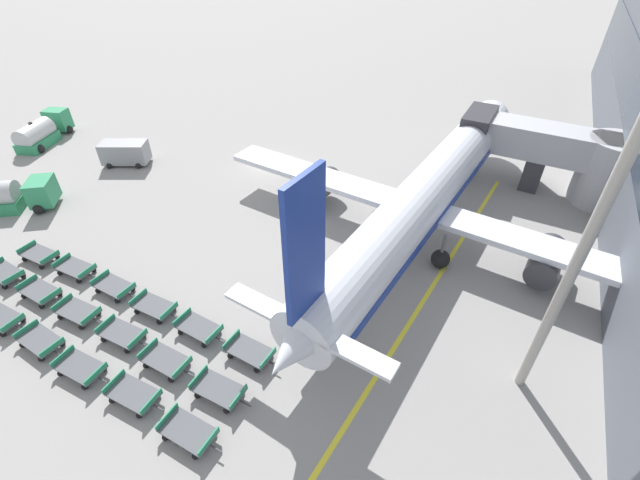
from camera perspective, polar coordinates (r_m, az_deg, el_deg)
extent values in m
plane|color=gray|center=(44.76, -6.81, 9.92)|extent=(500.00, 500.00, 0.00)
cylinder|color=#B2B5BA|center=(44.59, 34.16, 7.51)|extent=(5.06, 5.06, 5.82)
cube|color=#B2B5BA|center=(43.57, 27.59, 11.56)|extent=(11.66, 3.89, 2.76)
cube|color=#2D2D33|center=(43.90, 20.20, 13.73)|extent=(2.63, 5.17, 3.31)
cube|color=#38383D|center=(44.74, 26.53, 8.26)|extent=(1.74, 3.11, 3.06)
cylinder|color=silver|center=(33.72, 14.24, 6.35)|extent=(7.66, 34.39, 3.73)
sphere|color=silver|center=(48.85, 21.76, 14.84)|extent=(3.54, 3.54, 3.54)
cone|color=silver|center=(21.72, -2.75, -13.45)|extent=(4.03, 4.85, 3.54)
cube|color=navy|center=(18.25, -2.00, -1.16)|extent=(0.60, 2.81, 7.19)
cube|color=silver|center=(21.57, -1.95, -11.57)|extent=(9.79, 2.21, 0.24)
cube|color=silver|center=(33.03, 13.16, 4.10)|extent=(34.82, 6.73, 0.44)
cylinder|color=#333338|center=(33.02, 27.86, -2.48)|extent=(2.54, 4.25, 2.09)
cylinder|color=#333338|center=(37.31, 0.03, 7.13)|extent=(2.54, 4.25, 2.09)
cube|color=navy|center=(34.05, 14.08, 5.42)|extent=(7.34, 31.01, 0.67)
cylinder|color=#56565B|center=(43.75, 18.94, 9.99)|extent=(0.24, 0.24, 2.13)
sphere|color=black|center=(44.22, 18.66, 8.78)|extent=(1.38, 1.38, 1.38)
cylinder|color=#56565B|center=(31.47, 16.08, -0.95)|extent=(0.24, 0.24, 2.13)
sphere|color=black|center=(32.12, 15.76, -2.43)|extent=(1.38, 1.38, 1.38)
cylinder|color=#56565B|center=(32.89, 7.11, 2.28)|extent=(0.24, 0.24, 2.13)
sphere|color=black|center=(33.51, 6.98, 0.79)|extent=(1.38, 1.38, 1.38)
cube|color=#2D8C5B|center=(44.19, -33.08, 5.48)|extent=(3.04, 3.20, 2.13)
sphere|color=black|center=(43.78, -33.40, 3.47)|extent=(0.90, 0.90, 0.90)
sphere|color=black|center=(45.72, -32.50, 5.18)|extent=(0.90, 0.90, 0.90)
cube|color=#2D8C5B|center=(59.64, -31.57, 13.56)|extent=(2.81, 2.41, 2.26)
cube|color=#2D8C5B|center=(57.18, -33.42, 10.84)|extent=(3.65, 5.01, 1.04)
cylinder|color=#B7BABC|center=(56.82, -33.78, 11.77)|extent=(3.34, 4.71, 2.13)
sphere|color=#333338|center=(56.47, -34.16, 12.71)|extent=(0.44, 0.44, 0.44)
sphere|color=black|center=(59.13, -30.47, 12.58)|extent=(0.90, 0.90, 0.90)
sphere|color=black|center=(60.53, -32.22, 12.48)|extent=(0.90, 0.90, 0.90)
sphere|color=black|center=(55.58, -33.25, 10.16)|extent=(0.90, 0.90, 0.90)
sphere|color=black|center=(57.06, -35.02, 10.09)|extent=(0.90, 0.90, 0.90)
cube|color=gray|center=(48.34, -24.58, 10.61)|extent=(4.96, 3.89, 2.05)
cube|color=#1E232D|center=(47.34, -22.22, 11.19)|extent=(0.87, 1.66, 0.72)
sphere|color=black|center=(47.35, -23.05, 9.12)|extent=(0.60, 0.60, 0.60)
sphere|color=black|center=(49.01, -22.31, 10.27)|extent=(0.60, 0.60, 0.60)
sphere|color=black|center=(48.55, -26.26, 8.89)|extent=(0.60, 0.60, 0.60)
sphere|color=black|center=(50.17, -25.44, 10.02)|extent=(0.60, 0.60, 0.60)
cube|color=#515459|center=(33.61, -36.81, -8.26)|extent=(2.76, 1.54, 0.10)
cube|color=#237F56|center=(32.46, -35.77, -8.91)|extent=(0.10, 1.50, 0.32)
cube|color=#333338|center=(32.37, -35.20, -9.60)|extent=(0.70, 0.07, 0.06)
sphere|color=black|center=(32.97, -36.62, -10.01)|extent=(0.36, 0.36, 0.36)
sphere|color=black|center=(33.24, -34.87, -8.72)|extent=(0.36, 0.36, 0.36)
sphere|color=black|center=(34.71, -36.54, -7.46)|extent=(0.36, 0.36, 0.36)
cube|color=#515459|center=(30.75, -33.28, -11.09)|extent=(2.86, 1.74, 0.10)
cube|color=#237F56|center=(29.64, -32.14, -12.01)|extent=(0.22, 1.50, 0.32)
cube|color=#237F56|center=(31.60, -34.60, -9.70)|extent=(0.22, 1.50, 0.32)
cube|color=#333338|center=(29.59, -31.54, -12.80)|extent=(0.70, 0.12, 0.06)
sphere|color=black|center=(30.19, -33.13, -13.10)|extent=(0.36, 0.36, 0.36)
sphere|color=black|center=(30.42, -31.15, -11.72)|extent=(0.36, 0.36, 0.36)
sphere|color=black|center=(31.59, -34.86, -11.38)|extent=(0.36, 0.36, 0.36)
sphere|color=black|center=(31.81, -32.97, -10.08)|extent=(0.36, 0.36, 0.36)
cube|color=#515459|center=(28.13, -29.35, -14.53)|extent=(2.74, 1.50, 0.10)
cube|color=#237F56|center=(27.13, -27.71, -15.50)|extent=(0.08, 1.50, 0.32)
cube|color=#237F56|center=(28.87, -31.13, -13.08)|extent=(0.08, 1.50, 0.32)
cube|color=#333338|center=(27.13, -26.96, -16.30)|extent=(0.70, 0.06, 0.06)
sphere|color=black|center=(27.63, -28.86, -16.74)|extent=(0.36, 0.36, 0.36)
sphere|color=black|center=(27.96, -26.88, -15.05)|extent=(0.36, 0.36, 0.36)
sphere|color=black|center=(28.88, -31.28, -14.93)|extent=(0.36, 0.36, 0.36)
sphere|color=black|center=(29.19, -29.36, -13.35)|extent=(0.36, 0.36, 0.36)
cube|color=#515459|center=(25.79, -23.66, -18.22)|extent=(2.74, 1.50, 0.10)
cube|color=#237F56|center=(24.90, -21.58, -19.36)|extent=(0.08, 1.50, 0.32)
cube|color=#237F56|center=(26.40, -25.83, -16.59)|extent=(0.08, 1.50, 0.32)
cube|color=#333338|center=(24.96, -20.73, -20.21)|extent=(0.70, 0.06, 0.06)
sphere|color=black|center=(25.39, -22.93, -20.68)|extent=(0.36, 0.36, 0.36)
sphere|color=black|center=(25.74, -20.88, -18.73)|extent=(0.36, 0.36, 0.36)
sphere|color=black|center=(26.46, -25.95, -18.62)|extent=(0.36, 0.36, 0.36)
sphere|color=black|center=(26.80, -23.93, -16.80)|extent=(0.36, 0.36, 0.36)
cube|color=#515459|center=(23.70, -17.19, -23.14)|extent=(2.79, 1.60, 0.10)
cube|color=#237F56|center=(22.94, -14.63, -24.55)|extent=(0.14, 1.50, 0.32)
cube|color=#237F56|center=(24.16, -19.76, -21.27)|extent=(0.14, 1.50, 0.32)
cube|color=#333338|center=(23.07, -13.68, -25.42)|extent=(0.70, 0.09, 0.06)
sphere|color=black|center=(23.43, -16.25, -25.87)|extent=(0.36, 0.36, 0.36)
sphere|color=black|center=(23.78, -14.07, -23.65)|extent=(0.36, 0.36, 0.36)
sphere|color=black|center=(24.30, -19.90, -23.46)|extent=(0.36, 0.36, 0.36)
sphere|color=black|center=(24.63, -17.72, -21.39)|extent=(0.36, 0.36, 0.36)
cube|color=#515459|center=(37.31, -36.52, -3.50)|extent=(2.86, 1.74, 0.10)
cube|color=#237F56|center=(36.12, -35.71, -4.02)|extent=(0.22, 1.50, 0.32)
cube|color=#333338|center=(35.99, -35.24, -4.65)|extent=(0.70, 0.12, 0.06)
sphere|color=black|center=(36.61, -36.46, -5.03)|extent=(0.36, 0.36, 0.36)
sphere|color=black|center=(36.88, -34.83, -3.95)|extent=(0.36, 0.36, 0.36)
sphere|color=black|center=(38.43, -36.17, -2.89)|extent=(0.36, 0.36, 0.36)
cube|color=#515459|center=(34.25, -33.31, -5.70)|extent=(2.82, 1.65, 0.10)
cube|color=#237F56|center=(33.11, -32.25, -6.30)|extent=(0.17, 1.50, 0.32)
cube|color=#237F56|center=(35.16, -34.55, -4.63)|extent=(0.17, 1.50, 0.32)
cube|color=#333338|center=(33.02, -31.70, -6.98)|extent=(0.70, 0.10, 0.06)
sphere|color=black|center=(33.58, -33.12, -7.39)|extent=(0.36, 0.36, 0.36)
sphere|color=black|center=(33.91, -31.41, -6.17)|extent=(0.36, 0.36, 0.36)
sphere|color=black|center=(35.05, -34.75, -6.14)|extent=(0.36, 0.36, 0.36)
sphere|color=black|center=(35.36, -33.09, -4.98)|extent=(0.36, 0.36, 0.36)
cube|color=#515459|center=(31.45, -29.62, -8.22)|extent=(2.74, 1.51, 0.10)
cube|color=#237F56|center=(30.40, -28.20, -8.86)|extent=(0.09, 1.50, 0.32)
cube|color=#237F56|center=(32.26, -31.19, -7.08)|extent=(0.09, 1.50, 0.32)
cube|color=#333338|center=(30.36, -27.54, -9.57)|extent=(0.70, 0.06, 0.06)
sphere|color=black|center=(30.83, -29.19, -10.07)|extent=(0.36, 0.36, 0.36)
sphere|color=black|center=(31.25, -27.46, -8.64)|extent=(0.36, 0.36, 0.36)
sphere|color=black|center=(32.17, -31.32, -8.73)|extent=(0.36, 0.36, 0.36)
sphere|color=black|center=(32.57, -29.63, -7.38)|extent=(0.36, 0.36, 0.36)
cube|color=#515459|center=(28.81, -24.91, -11.19)|extent=(2.74, 1.50, 0.10)
cube|color=#237F56|center=(27.85, -23.16, -11.99)|extent=(0.08, 1.50, 0.32)
cube|color=#237F56|center=(29.52, -26.77, -9.89)|extent=(0.08, 1.50, 0.32)
cube|color=#333338|center=(27.85, -22.43, -12.76)|extent=(0.70, 0.06, 0.06)
sphere|color=black|center=(28.27, -24.31, -13.28)|extent=(0.36, 0.36, 0.36)
sphere|color=black|center=(28.72, -22.51, -11.64)|extent=(0.36, 0.36, 0.36)
sphere|color=black|center=(29.47, -26.88, -11.71)|extent=(0.36, 0.36, 0.36)
sphere|color=black|center=(29.90, -25.11, -10.17)|extent=(0.36, 0.36, 0.36)
cube|color=#515459|center=(26.53, -19.93, -14.77)|extent=(2.80, 1.62, 0.10)
cube|color=#237F56|center=(25.65, -17.88, -15.81)|extent=(0.14, 1.50, 0.32)
cube|color=#237F56|center=(27.14, -22.02, -13.23)|extent=(0.14, 1.50, 0.32)
cube|color=#333338|center=(25.70, -17.09, -16.64)|extent=(0.70, 0.09, 0.06)
sphere|color=black|center=(26.09, -19.23, -17.12)|extent=(0.36, 0.36, 0.36)
sphere|color=black|center=(26.52, -17.28, -15.30)|extent=(0.36, 0.36, 0.36)
sphere|color=black|center=(27.15, -22.17, -15.20)|extent=(0.36, 0.36, 0.36)
sphere|color=black|center=(27.57, -20.25, -13.50)|extent=(0.36, 0.36, 0.36)
cube|color=#515459|center=(24.58, -13.39, -18.75)|extent=(2.76, 1.55, 0.10)
cube|color=#237F56|center=(23.86, -10.82, -19.86)|extent=(0.11, 1.50, 0.32)
cube|color=#237F56|center=(25.03, -15.95, -17.11)|extent=(0.11, 1.50, 0.32)
cube|color=#333338|center=(23.98, -9.92, -20.70)|extent=(0.70, 0.07, 0.06)
sphere|color=black|center=(24.26, -12.35, -21.29)|extent=(0.36, 0.36, 0.36)
sphere|color=black|center=(24.73, -10.48, -19.15)|extent=(0.36, 0.36, 0.36)
sphere|color=black|center=(25.09, -16.01, -19.25)|extent=(0.36, 0.36, 0.36)
sphere|color=black|center=(25.55, -14.12, -17.25)|extent=(0.36, 0.36, 0.36)
cube|color=#515459|center=(37.78, -33.37, -1.57)|extent=(2.76, 1.54, 0.10)
cube|color=#237F56|center=(36.64, -32.34, -1.93)|extent=(0.10, 1.50, 0.32)
cube|color=#237F56|center=(38.72, -34.55, -0.74)|extent=(0.10, 1.50, 0.32)
cube|color=#333338|center=(36.52, -31.83, -2.52)|extent=(0.70, 0.07, 0.06)
sphere|color=black|center=(37.04, -33.12, -3.00)|extent=(0.36, 0.36, 0.36)
sphere|color=black|center=(37.46, -31.63, -1.91)|extent=(0.36, 0.36, 0.36)
sphere|color=black|center=(38.53, -34.69, -2.10)|extent=(0.36, 0.36, 0.36)
sphere|color=black|center=(38.94, -33.24, -1.05)|extent=(0.36, 0.36, 0.36)
cube|color=#515459|center=(35.05, -29.86, -3.20)|extent=(2.74, 1.51, 0.10)
cube|color=#237F56|center=(33.97, -28.61, -3.62)|extent=(0.08, 1.50, 0.32)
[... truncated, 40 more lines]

